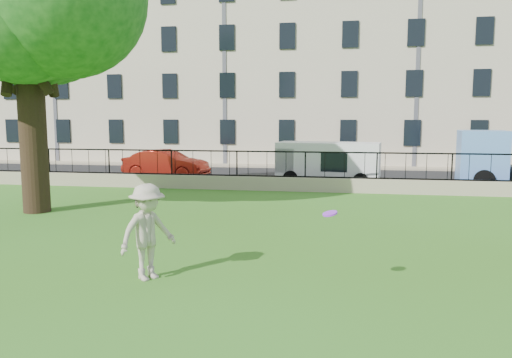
% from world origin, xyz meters
% --- Properties ---
extents(ground, '(120.00, 120.00, 0.00)m').
position_xyz_m(ground, '(0.00, 0.00, 0.00)').
color(ground, '#386919').
rests_on(ground, ground).
extents(retaining_wall, '(50.00, 0.40, 0.60)m').
position_xyz_m(retaining_wall, '(0.00, 12.00, 0.30)').
color(retaining_wall, tan).
rests_on(retaining_wall, ground).
extents(iron_railing, '(50.00, 0.05, 1.13)m').
position_xyz_m(iron_railing, '(0.00, 12.00, 1.15)').
color(iron_railing, black).
rests_on(iron_railing, retaining_wall).
extents(street, '(60.00, 9.00, 0.01)m').
position_xyz_m(street, '(0.00, 16.70, 0.01)').
color(street, black).
rests_on(street, ground).
extents(sidewalk, '(60.00, 1.40, 0.12)m').
position_xyz_m(sidewalk, '(0.00, 21.90, 0.06)').
color(sidewalk, tan).
rests_on(sidewalk, ground).
extents(building_row, '(56.40, 10.40, 13.80)m').
position_xyz_m(building_row, '(0.00, 27.57, 6.92)').
color(building_row, beige).
rests_on(building_row, ground).
extents(man, '(1.30, 1.42, 1.92)m').
position_xyz_m(man, '(-2.26, -0.22, 0.96)').
color(man, '#B4A792').
rests_on(man, ground).
extents(frisbee, '(0.35, 0.36, 0.12)m').
position_xyz_m(frisbee, '(1.30, -0.42, 1.49)').
color(frisbee, '#9E2AF1').
extents(red_sedan, '(4.61, 2.11, 1.47)m').
position_xyz_m(red_sedan, '(-7.49, 15.40, 0.73)').
color(red_sedan, maroon).
rests_on(red_sedan, street).
extents(white_van, '(4.95, 2.45, 1.99)m').
position_xyz_m(white_van, '(0.92, 14.40, 1.00)').
color(white_van, silver).
rests_on(white_van, street).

